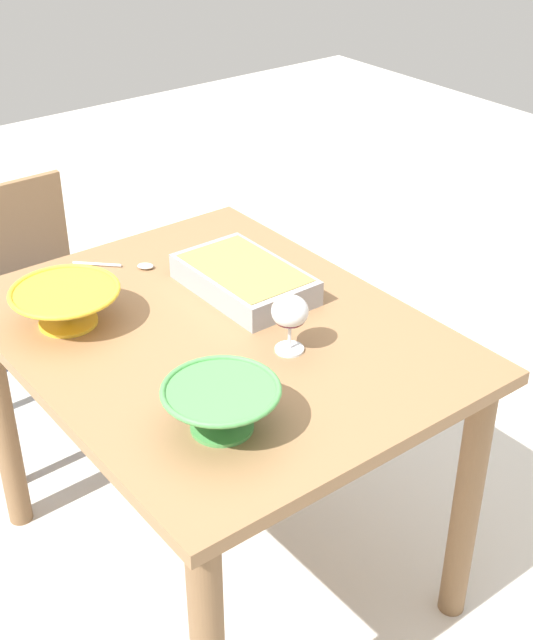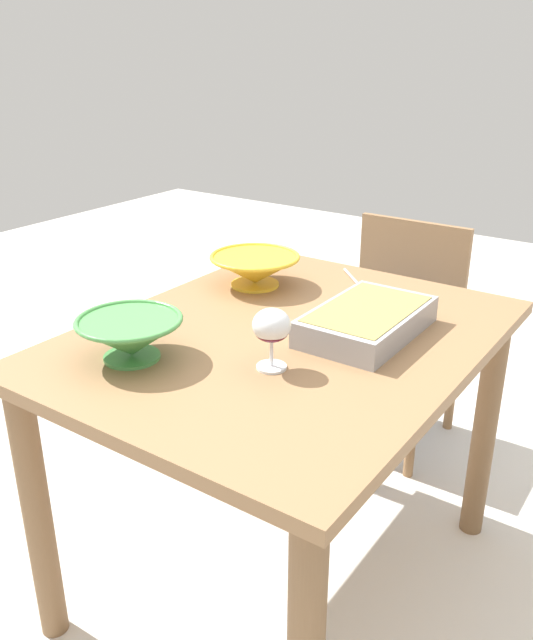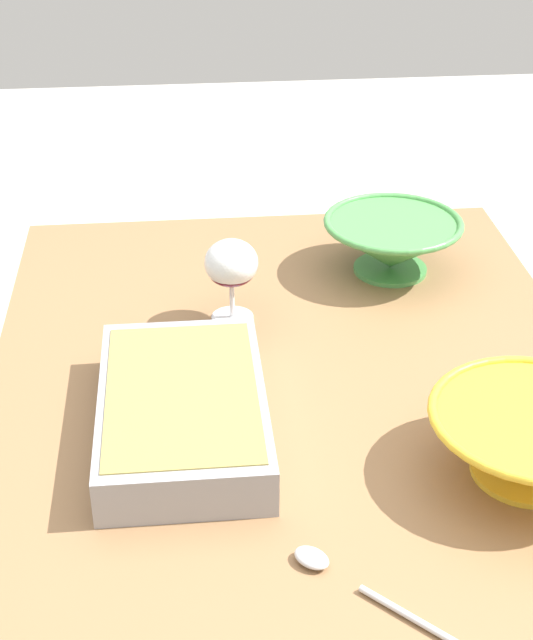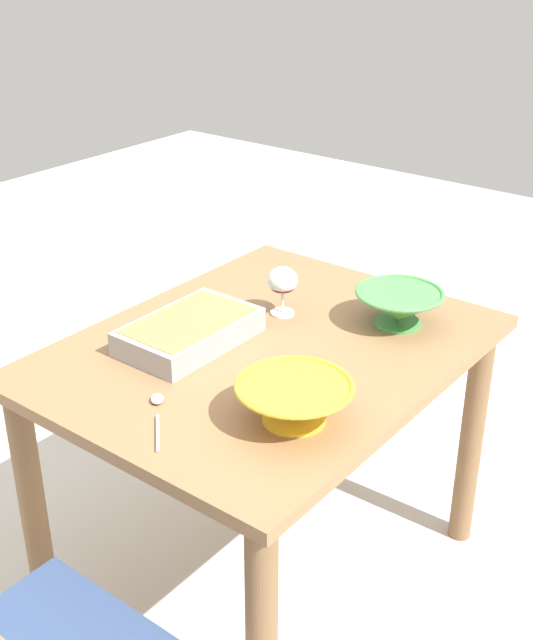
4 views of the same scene
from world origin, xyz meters
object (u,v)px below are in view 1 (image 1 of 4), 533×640
at_px(wine_glass, 290,314).
at_px(dining_table, 217,374).
at_px(casserole_dish, 244,278).
at_px(mixing_bowl, 66,304).
at_px(serving_spoon, 130,265).
at_px(small_bowl, 221,406).
at_px(chair, 26,301).

bearing_deg(wine_glass, dining_table, -155.41).
bearing_deg(dining_table, wine_glass, 24.59).
xyz_separation_m(casserole_dish, mixing_bowl, (-0.13, -0.43, 0.01)).
distance_m(casserole_dish, mixing_bowl, 0.45).
distance_m(dining_table, serving_spoon, 0.42).
height_order(small_bowl, serving_spoon, small_bowl).
xyz_separation_m(mixing_bowl, serving_spoon, (-0.16, 0.26, -0.05)).
distance_m(dining_table, small_bowl, 0.42).
bearing_deg(chair, mixing_bowl, -12.86).
bearing_deg(chair, casserole_dish, 18.56).
bearing_deg(mixing_bowl, wine_glass, 39.66).
xyz_separation_m(wine_glass, casserole_dish, (-0.29, 0.09, -0.06)).
bearing_deg(wine_glass, chair, -170.29).
height_order(dining_table, mixing_bowl, mixing_bowl).
height_order(casserole_dish, small_bowl, small_bowl).
relative_size(dining_table, small_bowl, 4.74).
height_order(dining_table, wine_glass, wine_glass).
relative_size(casserole_dish, small_bowl, 1.50).
bearing_deg(serving_spoon, casserole_dish, 30.12).
bearing_deg(dining_table, mixing_bowl, -132.11).
bearing_deg(dining_table, chair, -173.39).
xyz_separation_m(dining_table, serving_spoon, (-0.40, -0.00, 0.14)).
height_order(wine_glass, mixing_bowl, wine_glass).
height_order(dining_table, small_bowl, small_bowl).
relative_size(mixing_bowl, serving_spoon, 1.54).
height_order(chair, small_bowl, small_bowl).
bearing_deg(chair, serving_spoon, 11.38).
relative_size(small_bowl, serving_spoon, 1.41).
height_order(chair, mixing_bowl, mixing_bowl).
bearing_deg(serving_spoon, wine_glass, 8.18).
xyz_separation_m(dining_table, mixing_bowl, (-0.24, -0.27, 0.18)).
bearing_deg(mixing_bowl, casserole_dish, 73.35).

